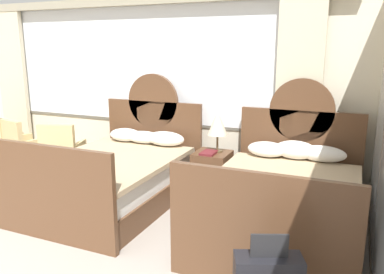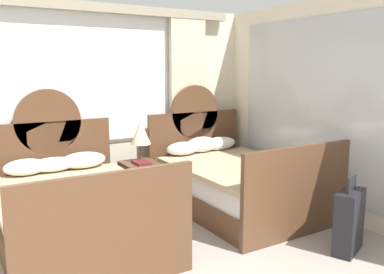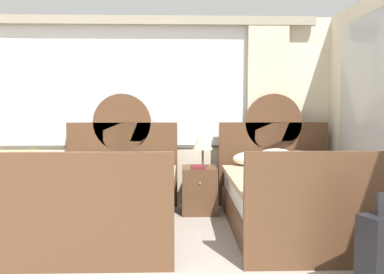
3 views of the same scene
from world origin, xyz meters
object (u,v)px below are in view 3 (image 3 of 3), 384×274
Objects in this scene: armchair_by_window_left at (16,183)px; table_lamp_on_nightstand at (203,138)px; bed_near_window at (109,198)px; nightstand_between_beds at (199,190)px; bed_near_mirror at (294,197)px; book_on_nightstand at (198,167)px.

table_lamp_on_nightstand is at bearing 8.28° from armchair_by_window_left.
bed_near_window is 1.26m from nightstand_between_beds.
nightstand_between_beds is at bearing -130.56° from table_lamp_on_nightstand.
nightstand_between_beds is 1.11× the size of table_lamp_on_nightstand.
bed_near_mirror reaches higher than nightstand_between_beds.
bed_near_window is at bearing -17.76° from armchair_by_window_left.
bed_near_window is at bearing 179.97° from bed_near_mirror.
bed_near_mirror is at bearing -6.69° from armchair_by_window_left.
bed_near_window is 2.49× the size of armchair_by_window_left.
bed_near_mirror is (2.13, -0.00, -0.00)m from bed_near_window.
nightstand_between_beds is 0.70m from table_lamp_on_nightstand.
table_lamp_on_nightstand reaches higher than armchair_by_window_left.
book_on_nightstand is 0.29× the size of armchair_by_window_left.
bed_near_mirror is 1.41m from table_lamp_on_nightstand.
bed_near_window reaches higher than nightstand_between_beds.
bed_near_window is at bearing -150.86° from book_on_nightstand.
bed_near_mirror reaches higher than table_lamp_on_nightstand.
bed_near_window is at bearing -147.61° from nightstand_between_beds.
table_lamp_on_nightstand is 0.62× the size of armchair_by_window_left.
bed_near_window is 3.60× the size of nightstand_between_beds.
table_lamp_on_nightstand is 2.42m from armchair_by_window_left.
nightstand_between_beds is at bearing 32.39° from bed_near_window.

